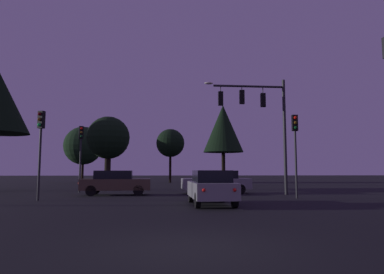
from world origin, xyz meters
The scene contains 12 objects.
ground_plane centered at (0.00, 24.50, 0.00)m, with size 168.00×168.00×0.00m, color black.
traffic_signal_mast_arm centered at (5.57, 14.66, 5.20)m, with size 5.31×0.44×7.43m.
traffic_light_corner_left centered at (-6.93, 11.17, 3.23)m, with size 0.37×0.39×4.57m.
traffic_light_corner_right centered at (6.67, 11.69, 3.26)m, with size 0.31×0.36×4.62m.
traffic_light_median centered at (-6.53, 17.78, 3.28)m, with size 0.37×0.39×4.66m.
car_nearside_lane centered at (1.52, 8.39, 0.79)m, with size 1.86×4.07×1.52m.
car_crossing_left centered at (-3.64, 15.02, 0.79)m, with size 4.38×1.98×1.52m.
car_crossing_right centered at (2.84, 16.03, 0.80)m, with size 4.63×1.97×1.52m.
tree_behind_sign centered at (-11.23, 37.95, 4.73)m, with size 4.88×4.88×7.18m.
tree_left_far centered at (-0.06, 37.75, 5.10)m, with size 3.66×3.66×6.95m.
tree_center_horizon centered at (5.48, 29.15, 5.99)m, with size 4.25×4.25×8.55m.
tree_right_cluster centered at (-5.33, 21.89, 4.20)m, with size 3.53×3.53×6.01m.
Camera 1 is at (-0.41, -6.80, 1.49)m, focal length 32.08 mm.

